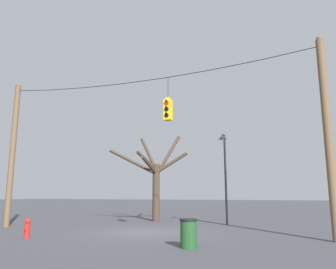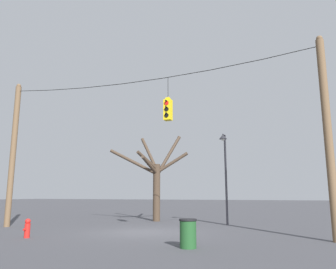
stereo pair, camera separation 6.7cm
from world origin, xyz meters
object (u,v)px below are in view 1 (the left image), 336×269
Objects in this scene: utility_pole_right at (328,134)px; bare_tree at (154,177)px; trash_bin at (189,233)px; street_lamp at (224,159)px; utility_pole_left at (12,153)px; fire_hydrant at (27,228)px; traffic_light_over_intersection at (168,110)px.

bare_tree is (-10.12, 6.44, -1.12)m from utility_pole_right.
bare_tree is 6.27× the size of trash_bin.
bare_tree reaches higher than trash_bin.
utility_pole_right is 1.55× the size of street_lamp.
bare_tree is 11.41m from trash_bin.
utility_pole_left is 1.39× the size of bare_tree.
fire_hydrant is at bearing 179.28° from trash_bin.
utility_pole_right is 1.39× the size of bare_tree.
fire_hydrant is (-1.32, -9.62, -2.52)m from bare_tree.
utility_pole_right is 10.72× the size of fire_hydrant.
traffic_light_over_intersection is at bearing 0.00° from utility_pole_left.
street_lamp is at bearing 135.28° from utility_pole_right.
utility_pole_left is 8.75× the size of trash_bin.
traffic_light_over_intersection is 6.41m from trash_bin.
traffic_light_over_intersection is at bearing 121.35° from trash_bin.
utility_pole_left is 1.00× the size of utility_pole_right.
traffic_light_over_intersection reaches higher than street_lamp.
utility_pole_right is 12.05m from bare_tree.
utility_pole_right is at bearing -44.72° from street_lamp.
utility_pole_right reaches higher than bare_tree.
traffic_light_over_intersection reaches higher than trash_bin.
fire_hydrant is 6.82m from trash_bin.
utility_pole_right is 8.75× the size of trash_bin.
utility_pole_left is 8.77m from bare_tree.
trash_bin is at bearing -58.65° from traffic_light_over_intersection.
utility_pole_left reaches higher than fire_hydrant.
street_lamp reaches higher than fire_hydrant.
fire_hydrant is (-6.38, -8.20, -3.36)m from street_lamp.
trash_bin is at bearing -16.05° from utility_pole_left.
street_lamp is at bearing 93.04° from trash_bin.
utility_pole_left is at bearing -132.24° from bare_tree.
traffic_light_over_intersection is 7.80m from fire_hydrant.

